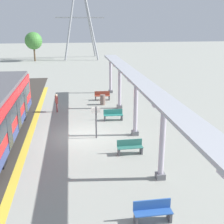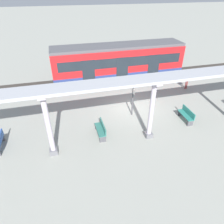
{
  "view_description": "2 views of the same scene",
  "coord_description": "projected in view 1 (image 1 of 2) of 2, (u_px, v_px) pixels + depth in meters",
  "views": [
    {
      "loc": [
        -0.69,
        -18.19,
        7.47
      ],
      "look_at": [
        1.8,
        -0.72,
        1.87
      ],
      "focal_mm": 46.18,
      "sensor_mm": 36.0,
      "label": 1
    },
    {
      "loc": [
        12.43,
        -4.99,
        8.18
      ],
      "look_at": [
        1.85,
        -2.2,
        1.17
      ],
      "focal_mm": 32.31,
      "sensor_mm": 36.0,
      "label": 2
    }
  ],
  "objects": [
    {
      "name": "ground_plane",
      "position": [
        84.0,
        136.0,
        19.52
      ],
      "size": [
        176.0,
        176.0,
        0.0
      ],
      "primitive_type": "plane",
      "color": "#96988E"
    },
    {
      "name": "tactile_edge_strip",
      "position": [
        28.0,
        139.0,
        19.02
      ],
      "size": [
        0.45,
        31.51,
        0.01
      ],
      "primitive_type": "cube",
      "color": "gold",
      "rests_on": "ground"
    },
    {
      "name": "trackbed",
      "position": [
        0.0,
        141.0,
        18.78
      ],
      "size": [
        3.2,
        43.51,
        0.01
      ],
      "primitive_type": "cube",
      "color": "#38332D",
      "rests_on": "ground"
    },
    {
      "name": "canopy_pillar_second",
      "position": [
        162.0,
        142.0,
        13.69
      ],
      "size": [
        1.1,
        0.44,
        3.87
      ],
      "color": "slate",
      "rests_on": "ground"
    },
    {
      "name": "canopy_pillar_third",
      "position": [
        136.0,
        108.0,
        19.16
      ],
      "size": [
        1.1,
        0.44,
        3.87
      ],
      "color": "slate",
      "rests_on": "ground"
    },
    {
      "name": "canopy_pillar_fourth",
      "position": [
        120.0,
        87.0,
        25.21
      ],
      "size": [
        1.1,
        0.44,
        3.87
      ],
      "color": "slate",
      "rests_on": "ground"
    },
    {
      "name": "canopy_pillar_fifth",
      "position": [
        111.0,
        75.0,
        30.77
      ],
      "size": [
        1.1,
        0.44,
        3.87
      ],
      "color": "slate",
      "rests_on": "ground"
    },
    {
      "name": "canopy_beam",
      "position": [
        136.0,
        78.0,
        18.72
      ],
      "size": [
        1.2,
        25.06,
        0.16
      ],
      "primitive_type": "cube",
      "color": "#A8AAB2",
      "rests_on": "canopy_pillar_nearest"
    },
    {
      "name": "bench_near_end",
      "position": [
        113.0,
        115.0,
        22.57
      ],
      "size": [
        1.51,
        0.46,
        0.86
      ],
      "color": "#2A7C72",
      "rests_on": "ground"
    },
    {
      "name": "bench_mid_platform",
      "position": [
        130.0,
        147.0,
        16.82
      ],
      "size": [
        1.51,
        0.46,
        0.86
      ],
      "color": "#317267",
      "rests_on": "ground"
    },
    {
      "name": "bench_far_end",
      "position": [
        153.0,
        211.0,
        11.14
      ],
      "size": [
        1.5,
        0.46,
        0.86
      ],
      "color": "#2955A4",
      "rests_on": "ground"
    },
    {
      "name": "bench_extra_slot",
      "position": [
        102.0,
        96.0,
        28.35
      ],
      "size": [
        1.52,
        0.52,
        0.86
      ],
      "color": "#96412F",
      "rests_on": "ground"
    },
    {
      "name": "trash_bin",
      "position": [
        103.0,
        100.0,
        26.75
      ],
      "size": [
        0.48,
        0.48,
        0.94
      ],
      "primitive_type": "cylinder",
      "color": "#79635A",
      "rests_on": "ground"
    },
    {
      "name": "platform_info_sign",
      "position": [
        96.0,
        119.0,
        18.83
      ],
      "size": [
        0.56,
        0.1,
        2.2
      ],
      "color": "#4C4C51",
      "rests_on": "ground"
    },
    {
      "name": "passenger_waiting_near_edge",
      "position": [
        57.0,
        101.0,
        24.44
      ],
      "size": [
        0.28,
        0.48,
        1.58
      ],
      "color": "brown",
      "rests_on": "ground"
    },
    {
      "name": "electricity_pylon",
      "position": [
        80.0,
        12.0,
        56.93
      ],
      "size": [
        9.74,
        6.84,
        17.89
      ],
      "color": "#93969B",
      "rests_on": "ground"
    },
    {
      "name": "tree_left_background",
      "position": [
        34.0,
        41.0,
        54.84
      ],
      "size": [
        3.28,
        3.28,
        5.49
      ],
      "color": "brown",
      "rests_on": "ground"
    }
  ]
}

